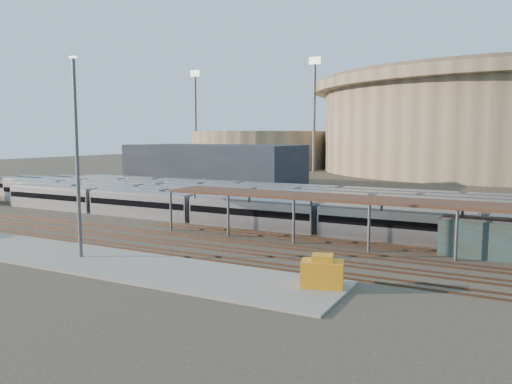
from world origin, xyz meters
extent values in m
plane|color=#383026|center=(0.00, 0.00, 0.00)|extent=(420.00, 420.00, 0.00)
cube|color=gray|center=(-5.00, -15.00, 0.10)|extent=(50.00, 9.00, 0.20)
cube|color=silver|center=(9.58, 8.00, 1.80)|extent=(112.00, 2.90, 3.60)
cube|color=silver|center=(1.87, 12.20, 1.80)|extent=(112.00, 2.90, 3.60)
cube|color=silver|center=(-6.93, 16.40, 1.80)|extent=(112.00, 2.90, 3.60)
cube|color=silver|center=(-5.63, 20.60, 1.80)|extent=(112.00, 2.90, 3.60)
cube|color=silver|center=(0.32, 24.80, 1.80)|extent=(112.00, 2.90, 3.60)
cube|color=silver|center=(5.64, 29.00, 1.80)|extent=(112.00, 2.90, 3.60)
cylinder|color=#535357|center=(-8.00, 1.30, 2.50)|extent=(0.30, 0.30, 5.00)
cylinder|color=#535357|center=(-8.00, 6.70, 2.50)|extent=(0.30, 0.30, 5.00)
cylinder|color=#535357|center=(0.57, 1.30, 2.50)|extent=(0.30, 0.30, 5.00)
cylinder|color=#535357|center=(0.57, 6.70, 2.50)|extent=(0.30, 0.30, 5.00)
cylinder|color=#535357|center=(9.14, 1.30, 2.50)|extent=(0.30, 0.30, 5.00)
cylinder|color=#535357|center=(9.14, 6.70, 2.50)|extent=(0.30, 0.30, 5.00)
cylinder|color=#535357|center=(17.71, 1.30, 2.50)|extent=(0.30, 0.30, 5.00)
cylinder|color=#535357|center=(17.71, 6.70, 2.50)|extent=(0.30, 0.30, 5.00)
cylinder|color=#535357|center=(26.29, 1.30, 2.50)|extent=(0.30, 0.30, 5.00)
cylinder|color=#535357|center=(26.29, 6.70, 2.50)|extent=(0.30, 0.30, 5.00)
cube|color=#3E2B19|center=(22.00, 4.00, 5.15)|extent=(60.00, 6.00, 0.30)
cube|color=#4C3323|center=(0.00, -1.75, 0.09)|extent=(170.00, 0.12, 0.18)
cube|color=#4C3323|center=(0.00, -0.25, 0.09)|extent=(170.00, 0.12, 0.18)
cube|color=#4C3323|center=(0.00, -5.75, 0.09)|extent=(170.00, 0.12, 0.18)
cube|color=#4C3323|center=(0.00, -4.25, 0.09)|extent=(170.00, 0.12, 0.18)
cube|color=#4C3323|center=(0.00, -9.75, 0.09)|extent=(170.00, 0.12, 0.18)
cube|color=#4C3323|center=(0.00, -8.25, 0.09)|extent=(170.00, 0.12, 0.18)
cylinder|color=gray|center=(25.00, 140.00, 14.00)|extent=(116.00, 116.00, 28.00)
cylinder|color=gray|center=(25.00, 140.00, 29.50)|extent=(124.00, 124.00, 3.00)
cylinder|color=brown|center=(25.00, 140.00, 31.75)|extent=(120.00, 120.00, 1.50)
cylinder|color=gray|center=(-60.00, 130.00, 7.00)|extent=(56.00, 56.00, 14.00)
cube|color=#1E232D|center=(-35.00, 55.00, 5.00)|extent=(42.00, 20.00, 10.00)
cylinder|color=#535357|center=(-30.00, 110.00, 18.00)|extent=(1.00, 1.00, 36.00)
cube|color=#FFF2CC|center=(-30.00, 110.00, 37.20)|extent=(4.00, 0.60, 2.40)
cylinder|color=#535357|center=(-85.00, 120.00, 18.00)|extent=(1.00, 1.00, 36.00)
cube|color=#FFF2CC|center=(-85.00, 120.00, 37.20)|extent=(4.00, 0.60, 2.40)
cylinder|color=#535357|center=(-10.00, 160.00, 18.00)|extent=(1.00, 1.00, 36.00)
cube|color=#FFF2CC|center=(-10.00, 160.00, 37.20)|extent=(4.00, 0.60, 2.40)
cylinder|color=#535357|center=(-6.89, -14.86, 9.84)|extent=(0.36, 0.36, 19.27)
cube|color=#FFF2CC|center=(-6.89, -14.86, 19.57)|extent=(0.80, 0.31, 0.20)
cube|color=orange|center=(17.82, -13.21, 1.23)|extent=(3.76, 2.91, 2.07)
camera|label=1|loc=(30.95, -49.90, 12.10)|focal=35.00mm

